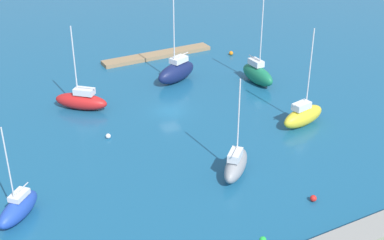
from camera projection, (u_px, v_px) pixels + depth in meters
The scene contains 11 objects.
water at pixel (170, 111), 72.37m from camera, with size 160.00×160.00×0.00m, color #19567F.
pier_dock at pixel (157, 55), 90.87m from camera, with size 19.43×2.65×0.62m, color #997A56.
sailboat_navy_by_breakwater at pixel (176, 71), 80.79m from camera, with size 8.02×5.35×14.19m.
sailboat_blue_center_basin at pixel (18, 208), 51.03m from camera, with size 5.55×5.47×10.11m.
sailboat_green_mid_basin at pixel (257, 74), 80.19m from camera, with size 2.36×7.04×12.96m.
sailboat_red_along_channel at pixel (81, 100), 72.38m from camera, with size 7.18×6.89×11.70m.
sailboat_yellow_lone_north at pixel (303, 115), 68.06m from camera, with size 7.17×3.46×12.86m.
sailboat_gray_east_end at pixel (236, 164), 57.69m from camera, with size 6.06×5.91×11.24m.
mooring_buoy_red at pixel (313, 198), 53.82m from camera, with size 0.69×0.69×0.69m, color red.
mooring_buoy_orange at pixel (231, 53), 91.60m from camera, with size 0.72×0.72×0.72m, color orange.
mooring_buoy_white at pixel (108, 136), 65.44m from camera, with size 0.63×0.63×0.63m, color white.
Camera 1 is at (28.12, 58.56, 32.06)m, focal length 49.74 mm.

